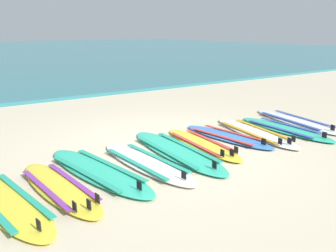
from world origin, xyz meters
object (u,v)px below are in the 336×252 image
(surfboard_0, at_px, (7,202))
(surfboard_2, at_px, (98,171))
(surfboard_1, at_px, (59,187))
(surfboard_5, at_px, (202,144))
(surfboard_4, at_px, (176,151))
(surfboard_6, at_px, (227,136))
(surfboard_9, at_px, (296,121))
(surfboard_7, at_px, (255,132))
(surfboard_8, at_px, (285,129))
(surfboard_3, at_px, (146,162))

(surfboard_0, bearing_deg, surfboard_2, 13.20)
(surfboard_1, bearing_deg, surfboard_5, 7.54)
(surfboard_4, height_order, surfboard_6, same)
(surfboard_5, xyz_separation_m, surfboard_9, (2.72, 0.07, -0.00))
(surfboard_1, bearing_deg, surfboard_7, 4.61)
(surfboard_4, bearing_deg, surfboard_1, -171.56)
(surfboard_6, bearing_deg, surfboard_9, 0.01)
(surfboard_0, bearing_deg, surfboard_8, 2.30)
(surfboard_8, bearing_deg, surfboard_9, 20.33)
(surfboard_3, bearing_deg, surfboard_7, 4.22)
(surfboard_1, distance_m, surfboard_9, 5.33)
(surfboard_4, bearing_deg, surfboard_9, 2.01)
(surfboard_1, bearing_deg, surfboard_2, 20.59)
(surfboard_2, xyz_separation_m, surfboard_4, (1.41, 0.07, -0.00))
(surfboard_3, bearing_deg, surfboard_4, 14.39)
(surfboard_5, height_order, surfboard_8, same)
(surfboard_6, xyz_separation_m, surfboard_8, (1.33, -0.27, -0.00))
(surfboard_6, bearing_deg, surfboard_3, -171.49)
(surfboard_0, relative_size, surfboard_7, 0.96)
(surfboard_6, bearing_deg, surfboard_0, -173.04)
(surfboard_1, bearing_deg, surfboard_6, 7.23)
(surfboard_9, bearing_deg, surfboard_6, -179.99)
(surfboard_5, distance_m, surfboard_7, 1.31)
(surfboard_4, bearing_deg, surfboard_6, 5.27)
(surfboard_4, relative_size, surfboard_9, 1.03)
(surfboard_2, distance_m, surfboard_5, 1.99)
(surfboard_2, distance_m, surfboard_6, 2.67)
(surfboard_3, xyz_separation_m, surfboard_9, (3.97, 0.29, -0.00))
(surfboard_4, bearing_deg, surfboard_0, -172.25)
(surfboard_0, xyz_separation_m, surfboard_3, (1.96, 0.19, 0.00))
(surfboard_5, distance_m, surfboard_8, 2.01)
(surfboard_9, bearing_deg, surfboard_0, -175.43)
(surfboard_4, bearing_deg, surfboard_5, 4.44)
(surfboard_5, height_order, surfboard_6, same)
(surfboard_7, distance_m, surfboard_8, 0.71)
(surfboard_5, relative_size, surfboard_8, 0.94)
(surfboard_1, height_order, surfboard_5, same)
(surfboard_7, bearing_deg, surfboard_4, -179.50)
(surfboard_0, relative_size, surfboard_8, 1.03)
(surfboard_0, relative_size, surfboard_5, 1.09)
(surfboard_0, relative_size, surfboard_1, 1.09)
(surfboard_2, bearing_deg, surfboard_1, -159.41)
(surfboard_7, distance_m, surfboard_9, 1.42)
(surfboard_1, distance_m, surfboard_6, 3.29)
(surfboard_5, bearing_deg, surfboard_4, -175.56)
(surfboard_0, relative_size, surfboard_3, 1.01)
(surfboard_8, height_order, surfboard_9, same)
(surfboard_3, bearing_deg, surfboard_0, -174.58)
(surfboard_5, relative_size, surfboard_6, 1.01)
(surfboard_6, height_order, surfboard_8, same)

